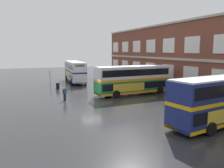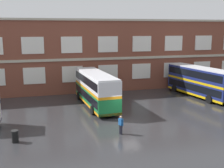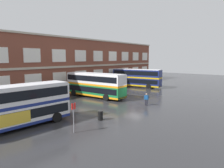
{
  "view_description": "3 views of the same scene",
  "coord_description": "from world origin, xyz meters",
  "px_view_note": "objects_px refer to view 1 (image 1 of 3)",
  "views": [
    {
      "loc": [
        26.86,
        -8.5,
        6.25
      ],
      "look_at": [
        0.35,
        2.6,
        2.02
      ],
      "focal_mm": 36.66,
      "sensor_mm": 36.0,
      "label": 1
    },
    {
      "loc": [
        -9.0,
        -25.99,
        9.24
      ],
      "look_at": [
        -1.06,
        1.91,
        3.59
      ],
      "focal_mm": 45.76,
      "sensor_mm": 36.0,
      "label": 2
    },
    {
      "loc": [
        -26.06,
        -16.37,
        6.64
      ],
      "look_at": [
        -2.49,
        2.43,
        2.67
      ],
      "focal_mm": 32.06,
      "sensor_mm": 36.0,
      "label": 3
    }
  ],
  "objects_px": {
    "double_decker_near": "(75,71)",
    "double_decker_far": "(223,99)",
    "bus_stand_flag": "(50,77)",
    "station_litter_bin": "(58,86)",
    "double_decker_middle": "(133,80)",
    "waiting_passenger": "(65,93)"
  },
  "relations": [
    {
      "from": "double_decker_near",
      "to": "double_decker_far",
      "type": "distance_m",
      "value": 31.18
    },
    {
      "from": "bus_stand_flag",
      "to": "station_litter_bin",
      "type": "height_order",
      "value": "bus_stand_flag"
    },
    {
      "from": "double_decker_near",
      "to": "station_litter_bin",
      "type": "distance_m",
      "value": 8.61
    },
    {
      "from": "double_decker_middle",
      "to": "waiting_passenger",
      "type": "xyz_separation_m",
      "value": [
        0.06,
        -9.75,
        -1.22
      ]
    },
    {
      "from": "double_decker_far",
      "to": "double_decker_near",
      "type": "bearing_deg",
      "value": -170.08
    },
    {
      "from": "bus_stand_flag",
      "to": "station_litter_bin",
      "type": "distance_m",
      "value": 4.4
    },
    {
      "from": "double_decker_middle",
      "to": "double_decker_far",
      "type": "bearing_deg",
      "value": 3.23
    },
    {
      "from": "double_decker_far",
      "to": "waiting_passenger",
      "type": "relative_size",
      "value": 6.62
    },
    {
      "from": "double_decker_middle",
      "to": "bus_stand_flag",
      "type": "xyz_separation_m",
      "value": [
        -13.1,
        -9.77,
        -0.51
      ]
    },
    {
      "from": "double_decker_near",
      "to": "waiting_passenger",
      "type": "height_order",
      "value": "double_decker_near"
    },
    {
      "from": "double_decker_near",
      "to": "double_decker_far",
      "type": "relative_size",
      "value": 0.99
    },
    {
      "from": "station_litter_bin",
      "to": "double_decker_near",
      "type": "bearing_deg",
      "value": 147.04
    },
    {
      "from": "double_decker_far",
      "to": "bus_stand_flag",
      "type": "distance_m",
      "value": 29.79
    },
    {
      "from": "double_decker_middle",
      "to": "double_decker_near",
      "type": "bearing_deg",
      "value": -164.15
    },
    {
      "from": "station_litter_bin",
      "to": "bus_stand_flag",
      "type": "bearing_deg",
      "value": -171.42
    },
    {
      "from": "double_decker_far",
      "to": "bus_stand_flag",
      "type": "xyz_separation_m",
      "value": [
        -27.84,
        -10.6,
        -0.51
      ]
    },
    {
      "from": "waiting_passenger",
      "to": "station_litter_bin",
      "type": "xyz_separation_m",
      "value": [
        -8.95,
        0.62,
        -0.41
      ]
    },
    {
      "from": "double_decker_near",
      "to": "double_decker_middle",
      "type": "bearing_deg",
      "value": 15.85
    },
    {
      "from": "waiting_passenger",
      "to": "bus_stand_flag",
      "type": "bearing_deg",
      "value": -179.93
    },
    {
      "from": "bus_stand_flag",
      "to": "waiting_passenger",
      "type": "bearing_deg",
      "value": 0.07
    },
    {
      "from": "double_decker_far",
      "to": "double_decker_middle",
      "type": "bearing_deg",
      "value": -176.77
    },
    {
      "from": "double_decker_far",
      "to": "waiting_passenger",
      "type": "height_order",
      "value": "double_decker_far"
    }
  ]
}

